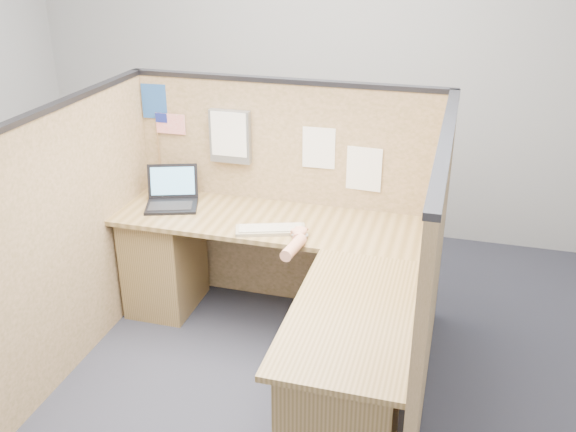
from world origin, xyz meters
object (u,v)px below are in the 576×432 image
(l_desk, at_px, (283,304))
(keyboard, at_px, (271,229))
(laptop, at_px, (175,196))
(mouse, at_px, (300,235))

(l_desk, bearing_deg, keyboard, 121.59)
(laptop, distance_m, mouse, 0.94)
(laptop, bearing_deg, keyboard, -37.14)
(laptop, xyz_separation_m, mouse, (0.90, -0.26, -0.04))
(keyboard, xyz_separation_m, mouse, (0.19, -0.04, 0.01))
(keyboard, bearing_deg, l_desk, -77.60)
(mouse, bearing_deg, l_desk, -103.46)
(keyboard, bearing_deg, mouse, -30.13)
(laptop, bearing_deg, mouse, -35.76)
(l_desk, relative_size, mouse, 19.38)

